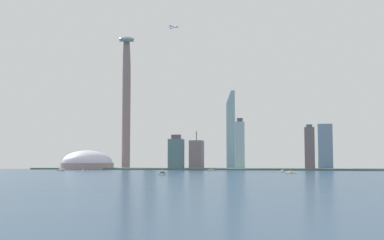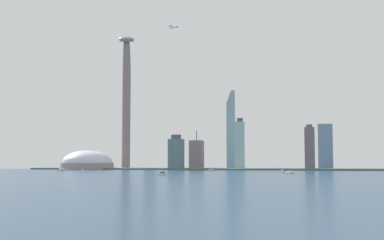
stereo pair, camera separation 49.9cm
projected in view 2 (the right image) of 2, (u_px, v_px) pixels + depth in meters
ground_plane at (135, 179)px, 487.24m from camera, size 6000.00×6000.00×0.00m
waterfront_pier at (212, 169)px, 914.62m from camera, size 683.25×68.84×2.79m
observation_tower at (127, 86)px, 998.82m from camera, size 33.16×33.16×366.65m
stadium_dome at (87, 164)px, 956.57m from camera, size 99.14×99.14×47.09m
skyscraper_0 at (150, 136)px, 1030.02m from camera, size 16.86×27.91×131.78m
skyscraper_1 at (176, 154)px, 911.99m from camera, size 27.59×14.36×63.21m
skyscraper_2 at (325, 147)px, 941.92m from camera, size 26.62×21.20×84.42m
skyscraper_3 at (197, 155)px, 965.40m from camera, size 24.39×27.46×72.22m
skyscraper_4 at (240, 145)px, 923.60m from camera, size 16.27×12.65×94.04m
skyscraper_5 at (231, 129)px, 1002.54m from camera, size 16.81×17.04×160.14m
skyscraper_6 at (310, 148)px, 891.79m from camera, size 17.32×22.95×79.91m
boat_0 at (282, 171)px, 746.15m from camera, size 7.16×4.88×3.49m
boat_1 at (162, 174)px, 600.74m from camera, size 7.28×16.37×10.49m
boat_2 at (211, 170)px, 819.16m from camera, size 11.91×5.33×3.88m
boat_3 at (83, 171)px, 739.66m from camera, size 8.42×4.40×6.51m
boat_4 at (62, 170)px, 816.36m from camera, size 8.04×17.12×8.10m
boat_5 at (290, 173)px, 662.61m from camera, size 14.86×18.35×7.36m
channel_buoy_0 at (303, 171)px, 782.27m from camera, size 1.45×1.45×1.92m
airplane at (174, 27)px, 982.59m from camera, size 20.95×20.49×7.25m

